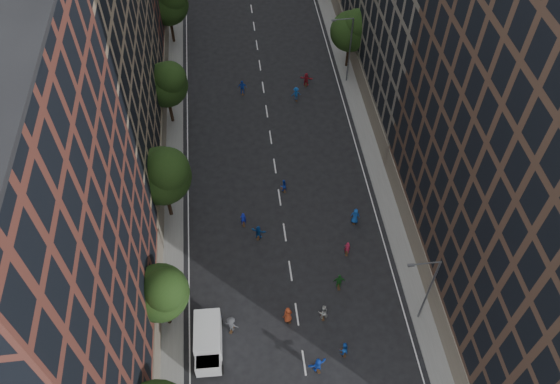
# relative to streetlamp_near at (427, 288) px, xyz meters

# --- Properties ---
(ground) EXTENTS (240.00, 240.00, 0.00)m
(ground) POSITION_rel_streetlamp_near_xyz_m (-10.37, 28.00, -5.17)
(ground) COLOR black
(ground) RESTS_ON ground
(sidewalk_left) EXTENTS (4.00, 105.00, 0.15)m
(sidewalk_left) POSITION_rel_streetlamp_near_xyz_m (-22.37, 35.50, -5.09)
(sidewalk_left) COLOR slate
(sidewalk_left) RESTS_ON ground
(sidewalk_right) EXTENTS (4.00, 105.00, 0.15)m
(sidewalk_right) POSITION_rel_streetlamp_near_xyz_m (1.63, 35.50, -5.09)
(sidewalk_right) COLOR slate
(sidewalk_right) RESTS_ON ground
(bldg_left_a) EXTENTS (14.00, 22.00, 30.00)m
(bldg_left_a) POSITION_rel_streetlamp_near_xyz_m (-29.37, -1.00, 9.83)
(bldg_left_a) COLOR #592B22
(bldg_left_a) RESTS_ON ground
(bldg_left_b) EXTENTS (14.00, 26.00, 34.00)m
(bldg_left_b) POSITION_rel_streetlamp_near_xyz_m (-29.37, 23.00, 11.83)
(bldg_left_b) COLOR #8A745A
(bldg_left_b) RESTS_ON ground
(tree_left_1) EXTENTS (4.80, 4.80, 8.21)m
(tree_left_1) POSITION_rel_streetlamp_near_xyz_m (-21.39, 1.86, 0.38)
(tree_left_1) COLOR black
(tree_left_1) RESTS_ON ground
(tree_left_2) EXTENTS (5.60, 5.60, 9.45)m
(tree_left_2) POSITION_rel_streetlamp_near_xyz_m (-21.36, 13.83, 1.19)
(tree_left_2) COLOR black
(tree_left_2) RESTS_ON ground
(tree_left_3) EXTENTS (5.00, 5.00, 8.58)m
(tree_left_3) POSITION_rel_streetlamp_near_xyz_m (-21.38, 27.85, 0.65)
(tree_left_3) COLOR black
(tree_left_3) RESTS_ON ground
(tree_left_4) EXTENTS (5.40, 5.40, 9.08)m
(tree_left_4) POSITION_rel_streetlamp_near_xyz_m (-21.37, 43.84, 0.93)
(tree_left_4) COLOR black
(tree_left_4) RESTS_ON ground
(tree_right_a) EXTENTS (5.00, 5.00, 8.39)m
(tree_right_a) POSITION_rel_streetlamp_near_xyz_m (1.02, 35.85, 0.46)
(tree_right_a) COLOR black
(tree_right_a) RESTS_ON ground
(streetlamp_near) EXTENTS (2.64, 0.22, 9.06)m
(streetlamp_near) POSITION_rel_streetlamp_near_xyz_m (0.00, 0.00, 0.00)
(streetlamp_near) COLOR #595B60
(streetlamp_near) RESTS_ON ground
(streetlamp_far) EXTENTS (2.64, 0.22, 9.06)m
(streetlamp_far) POSITION_rel_streetlamp_near_xyz_m (0.00, 33.00, 0.00)
(streetlamp_far) COLOR #595B60
(streetlamp_far) RESTS_ON ground
(cargo_van) EXTENTS (2.48, 5.03, 2.64)m
(cargo_van) POSITION_rel_streetlamp_near_xyz_m (-18.16, -0.83, -3.78)
(cargo_van) COLOR silver
(cargo_van) RESTS_ON ground
(skater_2) EXTENTS (0.98, 0.86, 1.70)m
(skater_2) POSITION_rel_streetlamp_near_xyz_m (-7.00, -2.54, -4.32)
(skater_2) COLOR #1549AF
(skater_2) RESTS_ON ground
(skater_4) EXTENTS (1.05, 0.77, 1.66)m
(skater_4) POSITION_rel_streetlamp_near_xyz_m (-17.44, 1.43, -4.34)
(skater_4) COLOR #1543AD
(skater_4) RESTS_ON ground
(skater_5) EXTENTS (1.71, 0.99, 1.76)m
(skater_5) POSITION_rel_streetlamp_near_xyz_m (-9.37, -3.66, -4.29)
(skater_5) COLOR #1640B7
(skater_5) RESTS_ON ground
(skater_6) EXTENTS (1.09, 0.92, 1.89)m
(skater_6) POSITION_rel_streetlamp_near_xyz_m (-11.24, 1.04, -4.22)
(skater_6) COLOR #AF3D1D
(skater_6) RESTS_ON ground
(skater_7) EXTENTS (0.67, 0.52, 1.62)m
(skater_7) POSITION_rel_streetlamp_near_xyz_m (-4.75, 7.40, -4.36)
(skater_7) COLOR maroon
(skater_7) RESTS_ON ground
(skater_8) EXTENTS (0.87, 0.68, 1.79)m
(skater_8) POSITION_rel_streetlamp_near_xyz_m (-8.15, 0.98, -4.28)
(skater_8) COLOR #BBBBB6
(skater_8) RESTS_ON ground
(skater_9) EXTENTS (1.43, 1.17, 1.92)m
(skater_9) POSITION_rel_streetlamp_near_xyz_m (-16.17, 0.69, -4.21)
(skater_9) COLOR #393A3D
(skater_9) RESTS_ON ground
(skater_10) EXTENTS (1.13, 0.55, 1.86)m
(skater_10) POSITION_rel_streetlamp_near_xyz_m (-6.18, 3.82, -4.24)
(skater_10) COLOR #1A571E
(skater_10) RESTS_ON ground
(skater_11) EXTENTS (1.56, 1.01, 1.61)m
(skater_11) POSITION_rel_streetlamp_near_xyz_m (-12.99, 10.21, -4.36)
(skater_11) COLOR #13499B
(skater_11) RESTS_ON ground
(skater_12) EXTENTS (1.07, 0.88, 1.89)m
(skater_12) POSITION_rel_streetlamp_near_xyz_m (-3.25, 10.97, -4.23)
(skater_12) COLOR #124099
(skater_12) RESTS_ON ground
(skater_13) EXTENTS (0.61, 0.40, 1.66)m
(skater_13) POSITION_rel_streetlamp_near_xyz_m (-14.35, 11.99, -4.34)
(skater_13) COLOR #1726BD
(skater_13) RESTS_ON ground
(skater_14) EXTENTS (0.87, 0.77, 1.49)m
(skater_14) POSITION_rel_streetlamp_near_xyz_m (-9.85, 15.91, -4.42)
(skater_14) COLOR #1639BA
(skater_14) RESTS_ON ground
(skater_15) EXTENTS (1.23, 0.80, 1.79)m
(skater_15) POSITION_rel_streetlamp_near_xyz_m (-6.60, 30.18, -4.27)
(skater_15) COLOR #124595
(skater_15) RESTS_ON ground
(skater_16) EXTENTS (1.16, 0.58, 1.91)m
(skater_16) POSITION_rel_streetlamp_near_xyz_m (-12.99, 32.07, -4.22)
(skater_16) COLOR #143AA9
(skater_16) RESTS_ON ground
(skater_17) EXTENTS (1.68, 0.98, 1.73)m
(skater_17) POSITION_rel_streetlamp_near_xyz_m (-4.96, 32.80, -4.30)
(skater_17) COLOR #AB1C2B
(skater_17) RESTS_ON ground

